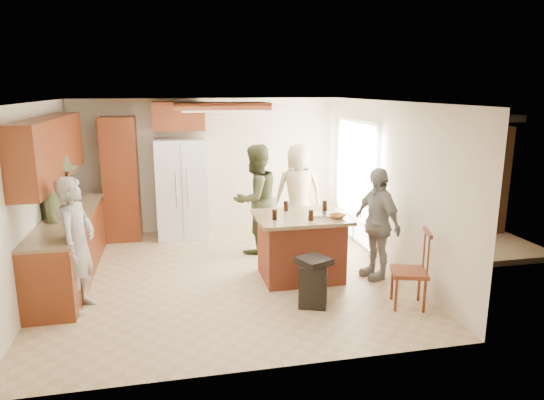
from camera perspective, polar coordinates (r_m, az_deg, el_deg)
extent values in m
plane|color=tan|center=(7.23, -5.36, -8.82)|extent=(5.00, 5.00, 0.00)
plane|color=white|center=(6.71, -5.83, 11.40)|extent=(5.00, 5.00, 0.00)
plane|color=beige|center=(9.31, -7.37, 4.08)|extent=(5.00, 0.00, 5.00)
plane|color=beige|center=(4.47, -1.86, -5.70)|extent=(5.00, 0.00, 5.00)
plane|color=beige|center=(7.04, -26.23, -0.07)|extent=(0.00, 5.00, 5.00)
plane|color=beige|center=(7.55, 13.62, 1.73)|extent=(0.00, 5.00, 5.00)
cube|color=white|center=(8.66, 10.02, 1.97)|extent=(0.02, 1.60, 2.10)
cube|color=white|center=(8.65, 9.90, 1.97)|extent=(0.08, 1.72, 2.10)
cube|color=maroon|center=(6.91, -6.00, 10.95)|extent=(1.30, 0.70, 0.10)
cube|color=white|center=(6.91, -5.99, 10.45)|extent=(1.10, 0.50, 0.02)
cube|color=olive|center=(9.59, 18.24, -4.20)|extent=(3.00, 3.00, 0.10)
cube|color=#593319|center=(10.21, 20.39, 2.73)|extent=(1.40, 1.60, 2.00)
imported|color=#9C9B93|center=(6.33, -21.96, -4.90)|extent=(0.59, 0.71, 1.68)
imported|color=#373B22|center=(7.96, -1.93, 0.10)|extent=(1.03, 0.93, 1.80)
imported|color=tan|center=(8.71, 3.12, 0.97)|extent=(0.89, 0.61, 1.73)
imported|color=gray|center=(7.06, 12.20, -2.70)|extent=(0.69, 1.03, 1.61)
imported|color=#384025|center=(7.51, -23.99, -1.74)|extent=(0.89, 1.29, 1.83)
cube|color=maroon|center=(7.56, -22.69, -5.28)|extent=(0.60, 3.00, 0.88)
cube|color=#846B4C|center=(7.43, -23.00, -1.91)|extent=(0.64, 3.00, 0.04)
cube|color=maroon|center=(7.29, -24.65, 5.48)|extent=(0.35, 3.00, 0.85)
cube|color=maroon|center=(9.05, -17.33, 2.37)|extent=(0.60, 0.60, 2.20)
cube|color=maroon|center=(8.88, -10.97, 9.69)|extent=(0.90, 0.60, 0.50)
cube|color=white|center=(8.97, -10.60, 1.35)|extent=(0.90, 0.72, 1.80)
cube|color=gray|center=(8.61, -10.53, 0.87)|extent=(0.01, 0.01, 1.71)
cylinder|color=silver|center=(8.57, -11.21, 1.39)|extent=(0.02, 0.02, 0.70)
cylinder|color=silver|center=(8.57, -9.88, 1.45)|extent=(0.02, 0.02, 0.70)
cube|color=#A9462B|center=(6.99, 3.40, -5.70)|extent=(1.10, 0.85, 0.88)
cube|color=olive|center=(6.86, 3.45, -2.02)|extent=(1.28, 1.03, 0.05)
cube|color=silver|center=(6.87, 5.57, -1.73)|extent=(0.39, 0.33, 0.02)
imported|color=brown|center=(6.75, 7.71, -1.92)|extent=(0.28, 0.28, 0.05)
cylinder|color=black|center=(6.59, 0.32, -1.71)|extent=(0.07, 0.07, 0.15)
cylinder|color=black|center=(7.07, 1.65, -0.70)|extent=(0.07, 0.07, 0.15)
cylinder|color=black|center=(7.12, 6.23, -0.68)|extent=(0.07, 0.07, 0.15)
cylinder|color=black|center=(6.58, 4.61, -1.79)|extent=(0.07, 0.07, 0.15)
cube|color=black|center=(6.20, 4.88, -9.89)|extent=(0.44, 0.44, 0.55)
cube|color=black|center=(6.08, 4.94, -7.15)|extent=(0.48, 0.48, 0.08)
cube|color=maroon|center=(6.32, 15.82, -8.17)|extent=(0.53, 0.53, 0.05)
cylinder|color=maroon|center=(6.23, 14.39, -10.72)|extent=(0.05, 0.05, 0.44)
cylinder|color=maroon|center=(6.29, 17.51, -10.68)|extent=(0.05, 0.05, 0.44)
cylinder|color=maroon|center=(6.54, 13.95, -9.52)|extent=(0.05, 0.05, 0.44)
cylinder|color=maroon|center=(6.59, 16.92, -9.50)|extent=(0.05, 0.05, 0.44)
cube|color=maroon|center=(6.20, 17.85, -3.67)|extent=(0.16, 0.39, 0.05)
cylinder|color=maroon|center=(6.16, 17.92, -6.22)|extent=(0.03, 0.03, 0.50)
cylinder|color=maroon|center=(6.38, 17.48, -5.52)|extent=(0.03, 0.03, 0.50)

